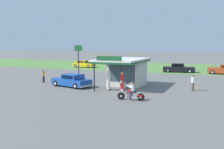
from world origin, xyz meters
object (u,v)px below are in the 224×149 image
motorcycle_with_rider (131,93)px  featured_classic_sedan (72,81)px  parked_car_second_row_spare (179,68)px  bystander_standing_back_lot (118,66)px  parked_car_back_row_far_right (84,64)px  gas_pump_offside (122,83)px  bystander_strolling_foreground (43,76)px  gas_pump_nearside (108,81)px  roadside_pole_sign (78,57)px  bystander_chatting_near_pumps (193,82)px

motorcycle_with_rider → featured_classic_sedan: (-8.43, 4.12, 0.01)m
parked_car_second_row_spare → bystander_standing_back_lot: size_ratio=3.53×
parked_car_back_row_far_right → bystander_standing_back_lot: (9.34, -4.34, 0.16)m
gas_pump_offside → featured_classic_sedan: gas_pump_offside is taller
featured_classic_sedan → bystander_strolling_foreground: size_ratio=3.34×
gas_pump_nearside → roadside_pole_sign: roadside_pole_sign is taller
bystander_chatting_near_pumps → parked_car_second_row_spare: bearing=102.7°
parked_car_second_row_spare → roadside_pole_sign: roadside_pole_sign is taller
gas_pump_offside → featured_classic_sedan: bearing=176.8°
bystander_standing_back_lot → roadside_pole_sign: (0.19, -13.99, 2.33)m
gas_pump_nearside → bystander_chatting_near_pumps: gas_pump_nearside is taller
gas_pump_offside → parked_car_back_row_far_right: size_ratio=0.39×
gas_pump_offside → roadside_pole_sign: roadside_pole_sign is taller
gas_pump_nearside → bystander_chatting_near_pumps: (8.13, 2.79, -0.06)m
featured_classic_sedan → bystander_standing_back_lot: bearing=94.9°
featured_classic_sedan → roadside_pole_sign: (-1.33, 3.83, 2.50)m
parked_car_back_row_far_right → roadside_pole_sign: 20.81m
gas_pump_offside → bystander_chatting_near_pumps: (6.65, 2.79, 0.02)m
featured_classic_sedan → bystander_chatting_near_pumps: bearing=10.9°
gas_pump_offside → bystander_strolling_foreground: gas_pump_offside is taller
featured_classic_sedan → bystander_standing_back_lot: (-1.53, 17.83, 0.17)m
motorcycle_with_rider → featured_classic_sedan: size_ratio=0.46×
motorcycle_with_rider → bystander_chatting_near_pumps: (4.36, 6.57, 0.23)m
motorcycle_with_rider → bystander_strolling_foreground: (-13.40, 5.53, 0.14)m
gas_pump_offside → featured_classic_sedan: 6.16m
gas_pump_offside → bystander_chatting_near_pumps: 7.21m
bystander_strolling_foreground → roadside_pole_sign: size_ratio=0.33×
featured_classic_sedan → parked_car_second_row_spare: size_ratio=0.91×
gas_pump_nearside → motorcycle_with_rider: gas_pump_nearside is taller
motorcycle_with_rider → parked_car_back_row_far_right: bearing=126.3°
bystander_strolling_foreground → bystander_standing_back_lot: bystander_standing_back_lot is taller
gas_pump_nearside → bystander_strolling_foreground: size_ratio=1.35×
gas_pump_nearside → featured_classic_sedan: gas_pump_nearside is taller
featured_classic_sedan → roadside_pole_sign: roadside_pole_sign is taller
motorcycle_with_rider → roadside_pole_sign: size_ratio=0.51×
featured_classic_sedan → bystander_strolling_foreground: bystander_strolling_foreground is taller
gas_pump_offside → parked_car_second_row_spare: gas_pump_offside is taller
parked_car_back_row_far_right → bystander_chatting_near_pumps: size_ratio=2.93×
parked_car_back_row_far_right → bystander_standing_back_lot: bystander_standing_back_lot is taller
gas_pump_offside → bystander_chatting_near_pumps: bearing=22.8°
parked_car_second_row_spare → gas_pump_nearside: bearing=-101.5°
motorcycle_with_rider → bystander_chatting_near_pumps: size_ratio=1.39×
parked_car_second_row_spare → bystander_strolling_foreground: 23.21m
motorcycle_with_rider → parked_car_back_row_far_right: motorcycle_with_rider is taller
motorcycle_with_rider → bystander_strolling_foreground: size_ratio=1.53×
bystander_chatting_near_pumps → gas_pump_offside: bearing=-157.2°
gas_pump_offside → featured_classic_sedan: (-6.14, 0.34, -0.21)m
gas_pump_offside → bystander_chatting_near_pumps: size_ratio=1.13×
parked_car_back_row_far_right → bystander_strolling_foreground: size_ratio=3.23×
bystander_standing_back_lot → bystander_chatting_near_pumps: size_ratio=0.95×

